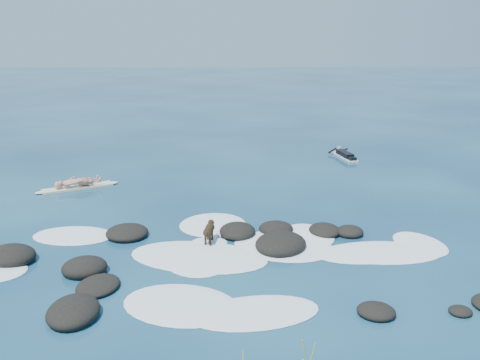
{
  "coord_description": "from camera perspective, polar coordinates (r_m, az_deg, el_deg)",
  "views": [
    {
      "loc": [
        0.69,
        -14.79,
        6.17
      ],
      "look_at": [
        1.04,
        4.0,
        0.9
      ],
      "focal_mm": 40.0,
      "sensor_mm": 36.0,
      "label": 1
    }
  ],
  "objects": [
    {
      "name": "breaking_foam",
      "position": [
        15.3,
        0.68,
        -8.09
      ],
      "size": [
        13.54,
        8.26,
        0.12
      ],
      "color": "white",
      "rests_on": "ground"
    },
    {
      "name": "ground",
      "position": [
        16.04,
        -3.46,
        -6.99
      ],
      "size": [
        160.0,
        160.0,
        0.0
      ],
      "primitive_type": "plane",
      "color": "#0A2642",
      "rests_on": "ground"
    },
    {
      "name": "standing_surfer_rig",
      "position": [
        22.39,
        -17.06,
        0.93
      ],
      "size": [
        3.07,
        1.81,
        1.88
      ],
      "rotation": [
        0.0,
        0.0,
        0.48
      ],
      "color": "beige",
      "rests_on": "ground"
    },
    {
      "name": "paddling_surfer_rig",
      "position": [
        27.37,
        11.1,
        2.65
      ],
      "size": [
        1.19,
        2.48,
        0.43
      ],
      "rotation": [
        0.0,
        0.0,
        1.78
      ],
      "color": "silver",
      "rests_on": "ground"
    },
    {
      "name": "reef_rocks",
      "position": [
        15.08,
        -5.54,
        -8.08
      ],
      "size": [
        13.74,
        6.92,
        0.58
      ],
      "color": "black",
      "rests_on": "ground"
    },
    {
      "name": "dog",
      "position": [
        16.02,
        -3.32,
        -5.31
      ],
      "size": [
        0.36,
        1.05,
        0.67
      ],
      "rotation": [
        0.0,
        0.0,
        1.43
      ],
      "color": "black",
      "rests_on": "ground"
    }
  ]
}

